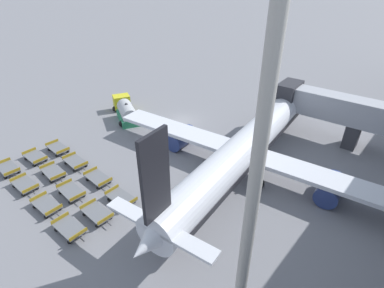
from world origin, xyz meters
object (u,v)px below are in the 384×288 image
at_px(baggage_dolly_row_near_col_b, 25,185).
at_px(baggage_dolly_row_mid_b_col_a, 58,148).
at_px(fuel_tanker_primary, 126,111).
at_px(baggage_dolly_row_mid_a_col_c, 71,192).
at_px(baggage_dolly_row_near_col_d, 70,228).
at_px(baggage_dolly_row_mid_b_col_b, 75,162).
at_px(baggage_dolly_row_near_col_a, 8,168).
at_px(baggage_dolly_row_mid_a_col_b, 53,172).
at_px(baggage_dolly_row_mid_a_col_d, 97,213).
at_px(baggage_dolly_row_mid_a_col_a, 35,157).
at_px(airplane, 249,145).
at_px(baggage_dolly_row_near_col_c, 47,205).
at_px(baggage_dolly_row_mid_b_col_c, 98,178).
at_px(apron_light_mast, 261,142).
at_px(baggage_dolly_row_mid_b_col_d, 121,198).

xyz_separation_m(baggage_dolly_row_near_col_b, baggage_dolly_row_mid_b_col_a, (-4.29, 5.85, 0.00)).
distance_m(fuel_tanker_primary, baggage_dolly_row_mid_a_col_c, 17.99).
distance_m(baggage_dolly_row_near_col_d, baggage_dolly_row_mid_b_col_b, 10.57).
bearing_deg(baggage_dolly_row_near_col_d, baggage_dolly_row_mid_b_col_a, 156.14).
relative_size(baggage_dolly_row_near_col_a, baggage_dolly_row_near_col_b, 1.00).
xyz_separation_m(baggage_dolly_row_mid_a_col_b, baggage_dolly_row_mid_a_col_d, (9.10, -0.41, 0.00)).
height_order(baggage_dolly_row_mid_a_col_a, baggage_dolly_row_mid_b_col_a, same).
distance_m(baggage_dolly_row_near_col_d, baggage_dolly_row_mid_b_col_a, 14.55).
bearing_deg(airplane, baggage_dolly_row_near_col_c, -119.69).
xyz_separation_m(baggage_dolly_row_mid_a_col_c, baggage_dolly_row_mid_b_col_b, (-4.51, 3.07, 0.00)).
height_order(fuel_tanker_primary, baggage_dolly_row_mid_a_col_c, fuel_tanker_primary).
relative_size(airplane, baggage_dolly_row_near_col_d, 9.89).
bearing_deg(baggage_dolly_row_mid_a_col_a, baggage_dolly_row_near_col_b, -35.02).
height_order(fuel_tanker_primary, baggage_dolly_row_mid_a_col_a, fuel_tanker_primary).
relative_size(baggage_dolly_row_mid_a_col_d, baggage_dolly_row_mid_b_col_a, 1.00).
bearing_deg(baggage_dolly_row_near_col_a, baggage_dolly_row_mid_a_col_c, 16.11).
relative_size(fuel_tanker_primary, baggage_dolly_row_mid_b_col_c, 2.18).
relative_size(baggage_dolly_row_mid_b_col_a, apron_light_mast, 0.14).
relative_size(baggage_dolly_row_mid_a_col_a, baggage_dolly_row_mid_a_col_c, 0.99).
bearing_deg(baggage_dolly_row_near_col_b, baggage_dolly_row_mid_a_col_c, 29.39).
xyz_separation_m(fuel_tanker_primary, baggage_dolly_row_mid_a_col_b, (5.59, -14.49, -0.72)).
distance_m(baggage_dolly_row_near_col_a, apron_light_mast, 33.45).
distance_m(baggage_dolly_row_mid_b_col_a, baggage_dolly_row_mid_b_col_d, 13.49).
xyz_separation_m(baggage_dolly_row_near_col_b, baggage_dolly_row_mid_a_col_b, (0.13, 2.99, 0.00)).
relative_size(baggage_dolly_row_near_col_d, baggage_dolly_row_mid_b_col_b, 1.00).
bearing_deg(baggage_dolly_row_mid_a_col_b, baggage_dolly_row_mid_a_col_c, -4.76).
xyz_separation_m(baggage_dolly_row_near_col_d, baggage_dolly_row_mid_b_col_c, (-4.26, 5.69, 0.00)).
xyz_separation_m(baggage_dolly_row_mid_a_col_a, apron_light_mast, (29.94, -2.67, 14.89)).
bearing_deg(baggage_dolly_row_mid_b_col_b, baggage_dolly_row_near_col_d, -32.74).
relative_size(airplane, fuel_tanker_primary, 4.53).
xyz_separation_m(baggage_dolly_row_mid_a_col_c, apron_light_mast, (20.93, -2.22, 14.89)).
height_order(baggage_dolly_row_mid_a_col_d, apron_light_mast, apron_light_mast).
bearing_deg(baggage_dolly_row_mid_b_col_c, fuel_tanker_primary, 130.85).
relative_size(airplane, baggage_dolly_row_mid_b_col_b, 9.85).
height_order(baggage_dolly_row_near_col_d, baggage_dolly_row_mid_a_col_d, same).
distance_m(airplane, baggage_dolly_row_near_col_c, 21.42).
bearing_deg(baggage_dolly_row_near_col_c, baggage_dolly_row_mid_b_col_b, 128.93).
distance_m(fuel_tanker_primary, baggage_dolly_row_mid_a_col_b, 15.55).
height_order(baggage_dolly_row_mid_a_col_b, baggage_dolly_row_mid_b_col_d, same).
height_order(airplane, baggage_dolly_row_mid_b_col_a, airplane).
relative_size(baggage_dolly_row_mid_a_col_c, baggage_dolly_row_mid_b_col_d, 1.01).
distance_m(baggage_dolly_row_mid_a_col_c, baggage_dolly_row_mid_b_col_d, 5.31).
xyz_separation_m(baggage_dolly_row_near_col_a, baggage_dolly_row_mid_a_col_c, (9.03, 2.61, 0.00)).
xyz_separation_m(fuel_tanker_primary, baggage_dolly_row_mid_a_col_c, (10.11, -14.86, -0.72)).
relative_size(baggage_dolly_row_mid_a_col_a, apron_light_mast, 0.14).
bearing_deg(baggage_dolly_row_mid_b_col_d, baggage_dolly_row_mid_a_col_d, -89.27).
bearing_deg(baggage_dolly_row_mid_a_col_b, airplane, 45.80).
relative_size(baggage_dolly_row_near_col_a, baggage_dolly_row_mid_b_col_b, 1.00).
relative_size(fuel_tanker_primary, baggage_dolly_row_near_col_c, 2.18).
relative_size(fuel_tanker_primary, baggage_dolly_row_mid_a_col_a, 2.19).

